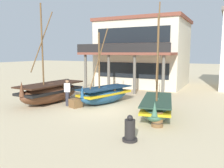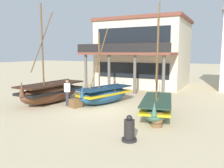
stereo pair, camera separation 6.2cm
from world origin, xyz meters
The scene contains 9 objects.
ground_plane centered at (0.00, 0.00, 0.00)m, with size 120.00×120.00×0.00m, color #CCB78E.
fishing_boat_near_left centered at (-4.11, 0.12, 0.72)m, with size 2.12×4.85×6.30m.
fishing_boat_centre_large centered at (3.11, 0.02, 0.54)m, with size 2.34×4.43×5.83m.
fishing_boat_far_right centered at (-0.81, 1.53, 0.60)m, with size 2.45×4.13×4.84m.
fisherman_by_hull centered at (-2.57, -0.08, 0.83)m, with size 0.42×0.35×1.68m.
capstan_winch centered at (3.14, -3.73, 0.41)m, with size 0.57×0.57×1.01m.
wooden_barrel centered at (3.59, -1.58, 0.35)m, with size 0.56×0.56×0.70m.
cargo_crate centered at (-1.87, -0.21, 0.26)m, with size 0.62×0.62×0.52m, color brown.
harbor_building_main centered at (-1.51, 11.05, 3.27)m, with size 8.41×9.27×6.51m.
Camera 1 is at (6.33, -11.55, 3.34)m, focal length 37.26 mm.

